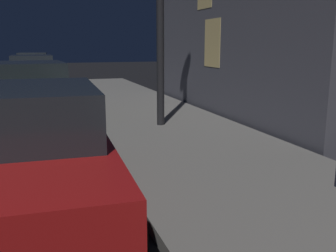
{
  "coord_description": "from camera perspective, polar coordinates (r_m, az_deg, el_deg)",
  "views": [
    {
      "loc": [
        3.05,
        -1.6,
        1.85
      ],
      "look_at": [
        4.23,
        1.89,
        1.07
      ],
      "focal_mm": 40.85,
      "sensor_mm": 36.0,
      "label": 1
    }
  ],
  "objects": [
    {
      "name": "car_white",
      "position": [
        22.85,
        -19.44,
        8.47
      ],
      "size": [
        2.1,
        4.38,
        1.43
      ],
      "color": "silver",
      "rests_on": "ground"
    },
    {
      "name": "car_red",
      "position": [
        4.43,
        -20.67,
        -3.88
      ],
      "size": [
        2.12,
        4.18,
        1.43
      ],
      "color": "maroon",
      "rests_on": "ground"
    },
    {
      "name": "car_green",
      "position": [
        10.4,
        -19.8,
        5.04
      ],
      "size": [
        2.29,
        4.26,
        1.43
      ],
      "color": "#19592D",
      "rests_on": "ground"
    },
    {
      "name": "car_silver",
      "position": [
        17.17,
        -19.54,
        7.51
      ],
      "size": [
        2.1,
        4.12,
        1.43
      ],
      "color": "#B7B7BF",
      "rests_on": "ground"
    }
  ]
}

